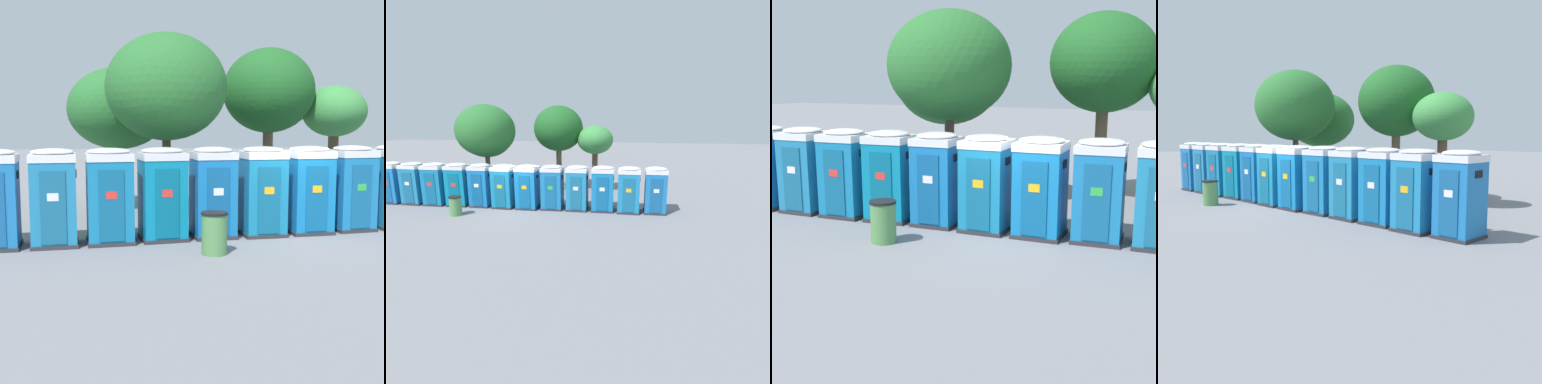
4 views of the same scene
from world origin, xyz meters
TOP-DOWN VIEW (x-y plane):
  - ground_plane at (0.00, 0.00)m, footprint 120.00×120.00m
  - portapotty_0 at (-7.93, -0.02)m, footprint 1.21×1.23m
  - portapotty_1 at (-6.50, 0.06)m, footprint 1.24×1.24m
  - portapotty_2 at (-5.06, 0.14)m, footprint 1.31×1.27m
  - portapotty_3 at (-3.63, 0.29)m, footprint 1.34×1.32m
  - portapotty_4 at (-2.19, 0.40)m, footprint 1.23×1.25m
  - portapotty_5 at (-0.75, 0.41)m, footprint 1.23×1.23m
  - portapotty_6 at (0.69, 0.50)m, footprint 1.26×1.24m
  - portapotty_7 at (2.12, 0.69)m, footprint 1.28×1.28m
  - portapotty_8 at (3.56, 0.79)m, footprint 1.24×1.25m
  - portapotty_9 at (4.99, 0.89)m, footprint 1.32×1.28m
  - portapotty_10 at (6.43, 0.89)m, footprint 1.25×1.24m
  - portapotty_11 at (7.86, 1.08)m, footprint 1.22×1.25m
  - street_tree_0 at (-3.14, 3.07)m, footprint 3.89×3.89m
  - street_tree_1 at (3.81, 5.61)m, footprint 2.51×2.51m
  - street_tree_2 at (1.14, 5.67)m, footprint 3.49×3.49m
  - street_tree_3 at (-4.53, 5.73)m, footprint 3.72×3.72m
  - trash_can at (-2.60, -1.65)m, footprint 0.66×0.66m

SIDE VIEW (x-z plane):
  - ground_plane at x=0.00m, z-range 0.00..0.00m
  - trash_can at x=-2.60m, z-range 0.00..1.05m
  - portapotty_2 at x=-5.06m, z-range 0.01..2.55m
  - portapotty_9 at x=4.99m, z-range 0.01..2.55m
  - portapotty_3 at x=-3.63m, z-range 0.01..2.55m
  - portapotty_6 at x=0.69m, z-range 0.01..2.55m
  - portapotty_10 at x=6.43m, z-range 0.01..2.55m
  - portapotty_1 at x=-6.50m, z-range 0.01..2.55m
  - portapotty_5 at x=-0.75m, z-range 0.01..2.55m
  - portapotty_7 at x=2.12m, z-range 0.01..2.55m
  - portapotty_8 at x=3.56m, z-range 0.01..2.55m
  - portapotty_0 at x=-7.93m, z-range 0.01..2.55m
  - portapotty_11 at x=7.86m, z-range 0.01..2.55m
  - portapotty_4 at x=-2.19m, z-range 0.01..2.55m
  - street_tree_1 at x=3.81m, z-range 1.26..5.94m
  - street_tree_3 at x=-4.53m, z-range 1.12..6.34m
  - street_tree_0 at x=-3.14m, z-range 1.31..7.35m
  - street_tree_2 at x=1.14m, z-range 1.39..7.43m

